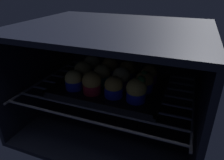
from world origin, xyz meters
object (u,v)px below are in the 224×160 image
muffin_row1_col3 (144,82)px  muffin_row0_col1 (92,83)px  muffin_row1_col0 (83,72)px  muffin_row2_col3 (149,75)px  muffin_row0_col2 (114,87)px  muffin_row2_col1 (110,67)px  baking_tray (112,86)px  muffin_row1_col2 (121,78)px  muffin_row2_col0 (92,65)px  muffin_row0_col0 (74,81)px  muffin_row1_col1 (102,75)px  muffin_row2_col2 (128,70)px  muffin_row0_col3 (137,90)px

muffin_row1_col3 → muffin_row0_col1: bearing=-153.6°
muffin_row1_col0 → muffin_row2_col3: size_ratio=1.12×
muffin_row0_col1 → muffin_row0_col2: bearing=3.7°
muffin_row0_col1 → muffin_row2_col1: size_ratio=1.03×
baking_tray → muffin_row1_col2: muffin_row1_col2 is taller
muffin_row2_col0 → muffin_row0_col0: bearing=-88.1°
muffin_row1_col1 → muffin_row2_col0: bearing=135.7°
muffin_row1_col0 → muffin_row2_col2: muffin_row2_col2 is taller
muffin_row2_col3 → muffin_row0_col2: bearing=-119.4°
muffin_row1_col0 → muffin_row1_col3: muffin_row1_col3 is taller
muffin_row0_col3 → muffin_row2_col0: muffin_row0_col3 is taller
muffin_row1_col0 → muffin_row1_col3: 22.19cm
muffin_row1_col2 → muffin_row1_col3: size_ratio=0.98×
muffin_row2_col1 → muffin_row2_col2: bearing=-2.4°
muffin_row2_col1 → muffin_row1_col2: bearing=-46.3°
muffin_row0_col2 → muffin_row1_col3: bearing=41.8°
muffin_row0_col0 → muffin_row0_col1: bearing=-3.5°
muffin_row1_col1 → muffin_row2_col0: (-7.43, 7.26, 0.10)cm
muffin_row1_col1 → muffin_row2_col1: bearing=89.8°
muffin_row1_col1 → muffin_row2_col2: size_ratio=0.95×
muffin_row0_col0 → muffin_row2_col0: bearing=91.9°
muffin_row1_col1 → muffin_row2_col0: size_ratio=0.99×
muffin_row2_col2 → muffin_row2_col3: (7.84, 0.04, -0.38)cm
muffin_row1_col2 → muffin_row1_col3: (7.86, 0.19, -0.14)cm
muffin_row1_col3 → muffin_row1_col2: bearing=-178.6°
muffin_row0_col1 → muffin_row1_col1: bearing=88.6°
muffin_row0_col3 → muffin_row2_col3: (0.64, 14.09, -0.71)cm
muffin_row0_col2 → muffin_row0_col1: bearing=-176.3°
muffin_row2_col0 → muffin_row2_col3: bearing=-0.5°
muffin_row0_col2 → muffin_row2_col0: muffin_row2_col0 is taller
muffin_row0_col3 → muffin_row1_col3: size_ratio=1.13×
muffin_row1_col0 → muffin_row2_col0: 7.30cm
muffin_row2_col1 → muffin_row2_col2: size_ratio=0.97×
muffin_row1_col2 → muffin_row2_col3: bearing=42.2°
muffin_row0_col1 → muffin_row2_col0: (-7.25, 14.65, -0.16)cm
muffin_row0_col0 → muffin_row1_col2: 15.63cm
baking_tray → muffin_row2_col3: size_ratio=5.70×
muffin_row0_col1 → muffin_row0_col2: size_ratio=1.09×
muffin_row2_col0 → muffin_row2_col2: (14.50, -0.25, -0.03)cm
muffin_row1_col1 → muffin_row2_col3: size_ratio=1.09×
muffin_row0_col2 → muffin_row2_col0: 20.26cm
muffin_row0_col3 → muffin_row2_col1: 20.21cm
muffin_row0_col3 → muffin_row2_col0: bearing=146.6°
baking_tray → muffin_row0_col1: 9.27cm
muffin_row1_col1 → muffin_row2_col1: (0.03, 7.29, 0.21)cm
muffin_row1_col1 → muffin_row1_col3: muffin_row1_col3 is taller
muffin_row1_col0 → muffin_row2_col3: 23.27cm
muffin_row2_col0 → muffin_row2_col2: 14.50cm
baking_tray → muffin_row2_col2: 8.54cm
muffin_row1_col1 → muffin_row0_col0: bearing=-134.9°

